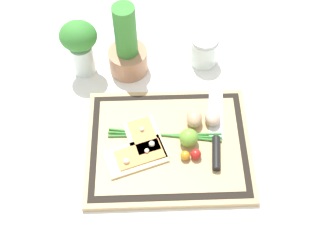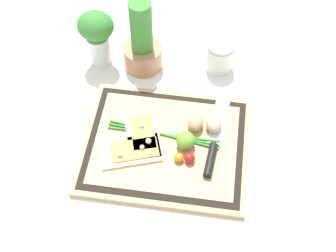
{
  "view_description": "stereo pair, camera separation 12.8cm",
  "coord_description": "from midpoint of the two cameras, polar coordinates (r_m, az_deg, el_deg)",
  "views": [
    {
      "loc": [
        -0.02,
        -0.68,
        1.09
      ],
      "look_at": [
        0.0,
        0.05,
        0.04
      ],
      "focal_mm": 50.0,
      "sensor_mm": 36.0,
      "label": 1
    },
    {
      "loc": [
        0.1,
        -0.68,
        1.09
      ],
      "look_at": [
        0.0,
        0.05,
        0.04
      ],
      "focal_mm": 50.0,
      "sensor_mm": 36.0,
      "label": 2
    }
  ],
  "objects": [
    {
      "name": "egg_pink",
      "position": [
        1.29,
        2.62,
        0.9
      ],
      "size": [
        0.04,
        0.06,
        0.04
      ],
      "primitive_type": "ellipsoid",
      "color": "beige",
      "rests_on": "cutting_board"
    },
    {
      "name": "pizza_slice_far",
      "position": [
        1.27,
        -5.68,
        -1.78
      ],
      "size": [
        0.13,
        0.17,
        0.02
      ],
      "color": "beige",
      "rests_on": "cutting_board"
    },
    {
      "name": "herb_glass",
      "position": [
        1.41,
        -13.31,
        9.55
      ],
      "size": [
        0.11,
        0.1,
        0.19
      ],
      "color": "silver",
      "rests_on": "ground_plane"
    },
    {
      "name": "cutting_board",
      "position": [
        1.28,
        -2.79,
        -2.61
      ],
      "size": [
        0.45,
        0.37,
        0.02
      ],
      "color": "tan",
      "rests_on": "ground_plane"
    },
    {
      "name": "sauce_jar",
      "position": [
        1.45,
        1.85,
        8.91
      ],
      "size": [
        0.09,
        0.09,
        0.1
      ],
      "color": "silver",
      "rests_on": "ground_plane"
    },
    {
      "name": "egg_brown",
      "position": [
        1.29,
        0.39,
        0.74
      ],
      "size": [
        0.04,
        0.06,
        0.04
      ],
      "primitive_type": "ellipsoid",
      "color": "tan",
      "rests_on": "cutting_board"
    },
    {
      "name": "scallion_bunch",
      "position": [
        1.28,
        -3.25,
        -1.32
      ],
      "size": [
        0.31,
        0.06,
        0.01
      ],
      "color": "#388433",
      "rests_on": "cutting_board"
    },
    {
      "name": "ground_plane",
      "position": [
        1.29,
        -2.77,
        -2.84
      ],
      "size": [
        6.0,
        6.0,
        0.0
      ],
      "primitive_type": "plane",
      "color": "white"
    },
    {
      "name": "cherry_tomato_red",
      "position": [
        1.23,
        0.45,
        -3.69
      ],
      "size": [
        0.03,
        0.03,
        0.03
      ],
      "primitive_type": "sphere",
      "color": "red",
      "rests_on": "cutting_board"
    },
    {
      "name": "knife",
      "position": [
        1.27,
        3.03,
        -1.81
      ],
      "size": [
        0.06,
        0.29,
        0.02
      ],
      "color": "silver",
      "rests_on": "cutting_board"
    },
    {
      "name": "cherry_tomato_yellow",
      "position": [
        1.23,
        -0.85,
        -3.84
      ],
      "size": [
        0.03,
        0.03,
        0.03
      ],
      "primitive_type": "sphere",
      "color": "orange",
      "rests_on": "cutting_board"
    },
    {
      "name": "herb_pot",
      "position": [
        1.41,
        -7.63,
        9.05
      ],
      "size": [
        0.12,
        0.12,
        0.24
      ],
      "color": "#AD7A5B",
      "rests_on": "ground_plane"
    },
    {
      "name": "pizza_slice_near",
      "position": [
        1.25,
        -6.83,
        -3.89
      ],
      "size": [
        0.18,
        0.14,
        0.02
      ],
      "color": "beige",
      "rests_on": "cutting_board"
    },
    {
      "name": "lime",
      "position": [
        1.25,
        -0.39,
        -1.57
      ],
      "size": [
        0.05,
        0.05,
        0.05
      ],
      "primitive_type": "sphere",
      "color": "#70A838",
      "rests_on": "cutting_board"
    }
  ]
}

